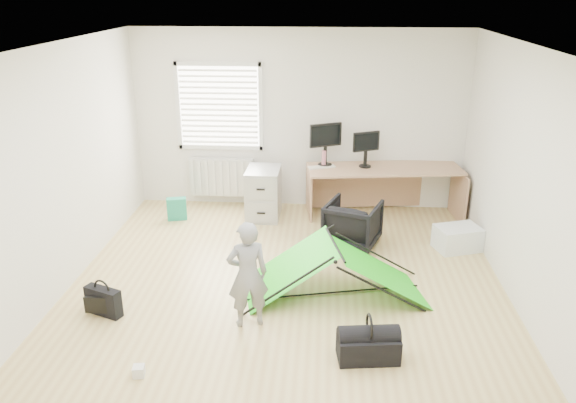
# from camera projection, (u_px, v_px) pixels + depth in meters

# --- Properties ---
(ground) EXTENTS (5.50, 5.50, 0.00)m
(ground) POSITION_uv_depth(u_px,v_px,m) (286.00, 292.00, 6.38)
(ground) COLOR tan
(ground) RESTS_ON ground
(back_wall) EXTENTS (5.00, 0.02, 2.70)m
(back_wall) POSITION_uv_depth(u_px,v_px,m) (299.00, 120.00, 8.45)
(back_wall) COLOR silver
(back_wall) RESTS_ON ground
(window) EXTENTS (1.20, 0.06, 1.20)m
(window) POSITION_uv_depth(u_px,v_px,m) (219.00, 107.00, 8.41)
(window) COLOR silver
(window) RESTS_ON back_wall
(radiator) EXTENTS (1.00, 0.12, 0.60)m
(radiator) POSITION_uv_depth(u_px,v_px,m) (222.00, 177.00, 8.78)
(radiator) COLOR silver
(radiator) RESTS_ON back_wall
(desk) EXTENTS (2.31, 0.99, 0.76)m
(desk) POSITION_uv_depth(u_px,v_px,m) (383.00, 192.00, 8.33)
(desk) COLOR tan
(desk) RESTS_ON ground
(filing_cabinet) EXTENTS (0.49, 0.65, 0.75)m
(filing_cabinet) POSITION_uv_depth(u_px,v_px,m) (264.00, 193.00, 8.32)
(filing_cabinet) COLOR #A4A7A9
(filing_cabinet) RESTS_ON ground
(monitor_left) EXTENTS (0.49, 0.30, 0.47)m
(monitor_left) POSITION_uv_depth(u_px,v_px,m) (325.00, 150.00, 8.21)
(monitor_left) COLOR black
(monitor_left) RESTS_ON desk
(monitor_right) EXTENTS (0.41, 0.25, 0.39)m
(monitor_right) POSITION_uv_depth(u_px,v_px,m) (366.00, 154.00, 8.17)
(monitor_right) COLOR black
(monitor_right) RESTS_ON desk
(keyboard) EXTENTS (0.42, 0.27, 0.02)m
(keyboard) POSITION_uv_depth(u_px,v_px,m) (322.00, 167.00, 8.20)
(keyboard) COLOR beige
(keyboard) RESTS_ON desk
(thermos) EXTENTS (0.08, 0.08, 0.23)m
(thermos) POSITION_uv_depth(u_px,v_px,m) (324.00, 158.00, 8.25)
(thermos) COLOR #BA6875
(thermos) RESTS_ON desk
(office_chair) EXTENTS (0.85, 0.86, 0.61)m
(office_chair) POSITION_uv_depth(u_px,v_px,m) (353.00, 224.00, 7.42)
(office_chair) COLOR black
(office_chair) RESTS_ON ground
(person) EXTENTS (0.48, 0.39, 1.14)m
(person) POSITION_uv_depth(u_px,v_px,m) (248.00, 275.00, 5.58)
(person) COLOR gray
(person) RESTS_ON ground
(kite) EXTENTS (2.13, 1.30, 0.62)m
(kite) POSITION_uv_depth(u_px,v_px,m) (334.00, 269.00, 6.23)
(kite) COLOR #19CB13
(kite) RESTS_ON ground
(storage_crate) EXTENTS (0.65, 0.55, 0.31)m
(storage_crate) POSITION_uv_depth(u_px,v_px,m) (457.00, 238.00, 7.36)
(storage_crate) COLOR white
(storage_crate) RESTS_ON ground
(tote_bag) EXTENTS (0.30, 0.19, 0.34)m
(tote_bag) POSITION_uv_depth(u_px,v_px,m) (177.00, 209.00, 8.28)
(tote_bag) COLOR #1D8D6A
(tote_bag) RESTS_ON ground
(laptop_bag) EXTENTS (0.43, 0.27, 0.31)m
(laptop_bag) POSITION_uv_depth(u_px,v_px,m) (104.00, 301.00, 5.90)
(laptop_bag) COLOR black
(laptop_bag) RESTS_ON ground
(white_box) EXTENTS (0.12, 0.12, 0.10)m
(white_box) POSITION_uv_depth(u_px,v_px,m) (139.00, 371.00, 4.99)
(white_box) COLOR silver
(white_box) RESTS_ON ground
(duffel_bag) EXTENTS (0.60, 0.36, 0.25)m
(duffel_bag) POSITION_uv_depth(u_px,v_px,m) (368.00, 347.00, 5.20)
(duffel_bag) COLOR black
(duffel_bag) RESTS_ON ground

